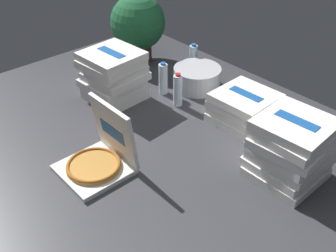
{
  "coord_description": "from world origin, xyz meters",
  "views": [
    {
      "loc": [
        1.39,
        -1.17,
        1.48
      ],
      "look_at": [
        -0.04,
        0.1,
        0.14
      ],
      "focal_mm": 43.35,
      "sensor_mm": 36.0,
      "label": 1
    }
  ],
  "objects_px": {
    "water_bottle_2": "(178,90)",
    "potted_plant": "(138,24)",
    "water_bottle_0": "(163,79)",
    "open_pizza_box": "(100,157)",
    "ice_bucket": "(197,78)",
    "pizza_stack_right_mid": "(291,149)",
    "water_bottle_1": "(193,59)",
    "pizza_stack_center_far": "(113,76)",
    "pizza_stack_right_far": "(244,107)"
  },
  "relations": [
    {
      "from": "potted_plant",
      "to": "open_pizza_box",
      "type": "bearing_deg",
      "value": -47.38
    },
    {
      "from": "pizza_stack_right_far",
      "to": "water_bottle_1",
      "type": "distance_m",
      "value": 0.73
    },
    {
      "from": "water_bottle_1",
      "to": "water_bottle_2",
      "type": "bearing_deg",
      "value": -56.8
    },
    {
      "from": "pizza_stack_right_far",
      "to": "water_bottle_2",
      "type": "distance_m",
      "value": 0.46
    },
    {
      "from": "open_pizza_box",
      "to": "water_bottle_1",
      "type": "height_order",
      "value": "open_pizza_box"
    },
    {
      "from": "potted_plant",
      "to": "pizza_stack_center_far",
      "type": "bearing_deg",
      "value": -54.1
    },
    {
      "from": "open_pizza_box",
      "to": "pizza_stack_center_far",
      "type": "height_order",
      "value": "open_pizza_box"
    },
    {
      "from": "open_pizza_box",
      "to": "pizza_stack_right_far",
      "type": "xyz_separation_m",
      "value": [
        0.22,
        0.95,
        0.02
      ]
    },
    {
      "from": "ice_bucket",
      "to": "potted_plant",
      "type": "xyz_separation_m",
      "value": [
        -0.64,
        -0.04,
        0.23
      ]
    },
    {
      "from": "water_bottle_2",
      "to": "potted_plant",
      "type": "xyz_separation_m",
      "value": [
        -0.72,
        0.24,
        0.19
      ]
    },
    {
      "from": "open_pizza_box",
      "to": "water_bottle_2",
      "type": "height_order",
      "value": "open_pizza_box"
    },
    {
      "from": "water_bottle_2",
      "to": "potted_plant",
      "type": "distance_m",
      "value": 0.79
    },
    {
      "from": "pizza_stack_center_far",
      "to": "water_bottle_1",
      "type": "xyz_separation_m",
      "value": [
        0.09,
        0.68,
        -0.06
      ]
    },
    {
      "from": "pizza_stack_right_far",
      "to": "potted_plant",
      "type": "relative_size",
      "value": 0.71
    },
    {
      "from": "ice_bucket",
      "to": "potted_plant",
      "type": "height_order",
      "value": "potted_plant"
    },
    {
      "from": "pizza_stack_right_mid",
      "to": "ice_bucket",
      "type": "bearing_deg",
      "value": 161.94
    },
    {
      "from": "water_bottle_0",
      "to": "water_bottle_2",
      "type": "relative_size",
      "value": 1.0
    },
    {
      "from": "open_pizza_box",
      "to": "ice_bucket",
      "type": "bearing_deg",
      "value": 105.49
    },
    {
      "from": "open_pizza_box",
      "to": "pizza_stack_right_far",
      "type": "distance_m",
      "value": 0.97
    },
    {
      "from": "pizza_stack_right_far",
      "to": "potted_plant",
      "type": "height_order",
      "value": "potted_plant"
    },
    {
      "from": "water_bottle_0",
      "to": "water_bottle_1",
      "type": "height_order",
      "value": "same"
    },
    {
      "from": "potted_plant",
      "to": "ice_bucket",
      "type": "bearing_deg",
      "value": 3.17
    },
    {
      "from": "water_bottle_1",
      "to": "pizza_stack_center_far",
      "type": "bearing_deg",
      "value": -97.09
    },
    {
      "from": "pizza_stack_right_far",
      "to": "water_bottle_2",
      "type": "height_order",
      "value": "water_bottle_2"
    },
    {
      "from": "pizza_stack_right_mid",
      "to": "pizza_stack_right_far",
      "type": "distance_m",
      "value": 0.55
    },
    {
      "from": "pizza_stack_center_far",
      "to": "open_pizza_box",
      "type": "bearing_deg",
      "value": -41.71
    },
    {
      "from": "open_pizza_box",
      "to": "water_bottle_2",
      "type": "distance_m",
      "value": 0.79
    },
    {
      "from": "pizza_stack_right_mid",
      "to": "water_bottle_0",
      "type": "relative_size",
      "value": 1.6
    },
    {
      "from": "pizza_stack_center_far",
      "to": "water_bottle_2",
      "type": "height_order",
      "value": "pizza_stack_center_far"
    },
    {
      "from": "pizza_stack_right_mid",
      "to": "water_bottle_2",
      "type": "bearing_deg",
      "value": 176.73
    },
    {
      "from": "open_pizza_box",
      "to": "pizza_stack_right_mid",
      "type": "height_order",
      "value": "open_pizza_box"
    },
    {
      "from": "pizza_stack_right_mid",
      "to": "pizza_stack_center_far",
      "type": "bearing_deg",
      "value": -170.27
    },
    {
      "from": "pizza_stack_right_mid",
      "to": "water_bottle_2",
      "type": "distance_m",
      "value": 0.92
    },
    {
      "from": "pizza_stack_right_mid",
      "to": "water_bottle_0",
      "type": "distance_m",
      "value": 1.11
    },
    {
      "from": "pizza_stack_right_mid",
      "to": "pizza_stack_center_far",
      "type": "height_order",
      "value": "same"
    },
    {
      "from": "ice_bucket",
      "to": "water_bottle_0",
      "type": "xyz_separation_m",
      "value": [
        -0.1,
        -0.24,
        0.04
      ]
    },
    {
      "from": "water_bottle_1",
      "to": "potted_plant",
      "type": "distance_m",
      "value": 0.52
    },
    {
      "from": "open_pizza_box",
      "to": "water_bottle_2",
      "type": "relative_size",
      "value": 1.56
    },
    {
      "from": "pizza_stack_right_mid",
      "to": "potted_plant",
      "type": "bearing_deg",
      "value": 169.9
    },
    {
      "from": "open_pizza_box",
      "to": "ice_bucket",
      "type": "xyz_separation_m",
      "value": [
        -0.29,
        1.04,
        -0.0
      ]
    },
    {
      "from": "potted_plant",
      "to": "pizza_stack_right_mid",
      "type": "bearing_deg",
      "value": -10.1
    },
    {
      "from": "potted_plant",
      "to": "pizza_stack_right_far",
      "type": "bearing_deg",
      "value": -2.85
    },
    {
      "from": "pizza_stack_right_mid",
      "to": "pizza_stack_center_far",
      "type": "xyz_separation_m",
      "value": [
        -1.27,
        -0.22,
        0.0
      ]
    },
    {
      "from": "pizza_stack_right_far",
      "to": "water_bottle_1",
      "type": "height_order",
      "value": "water_bottle_1"
    },
    {
      "from": "open_pizza_box",
      "to": "pizza_stack_right_far",
      "type": "height_order",
      "value": "open_pizza_box"
    },
    {
      "from": "open_pizza_box",
      "to": "pizza_stack_center_far",
      "type": "bearing_deg",
      "value": 138.29
    },
    {
      "from": "pizza_stack_center_far",
      "to": "ice_bucket",
      "type": "height_order",
      "value": "pizza_stack_center_far"
    },
    {
      "from": "water_bottle_2",
      "to": "water_bottle_0",
      "type": "bearing_deg",
      "value": 170.21
    },
    {
      "from": "pizza_stack_right_mid",
      "to": "water_bottle_1",
      "type": "xyz_separation_m",
      "value": [
        -1.19,
        0.47,
        -0.06
      ]
    },
    {
      "from": "pizza_stack_center_far",
      "to": "water_bottle_1",
      "type": "height_order",
      "value": "pizza_stack_center_far"
    }
  ]
}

